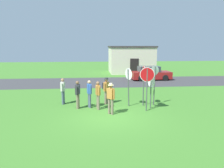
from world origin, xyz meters
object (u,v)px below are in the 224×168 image
object	(u,v)px
stop_sign_tallest	(147,81)
person_holding_notes	(98,94)
stop_sign_low_front	(151,86)
stop_sign_leaning_left	(144,79)
person_on_left	(89,92)
person_in_dark_shirt	(111,97)
person_near_signs	(106,89)
parked_car_on_street	(150,74)
person_in_blue	(63,90)
stop_sign_far_back	(155,79)
stop_sign_rear_right	(129,81)
person_with_sunhat	(78,93)

from	to	relation	value
stop_sign_tallest	person_holding_notes	size ratio (longest dim) A/B	1.51
stop_sign_low_front	person_holding_notes	world-z (taller)	stop_sign_low_front
stop_sign_leaning_left	person_on_left	distance (m)	3.46
stop_sign_low_front	person_in_dark_shirt	size ratio (longest dim) A/B	1.17
stop_sign_low_front	person_near_signs	world-z (taller)	stop_sign_low_front
stop_sign_low_front	person_holding_notes	bearing A→B (deg)	178.10
parked_car_on_street	person_near_signs	distance (m)	11.14
stop_sign_low_front	stop_sign_tallest	bearing A→B (deg)	-128.79
stop_sign_tallest	person_in_blue	xyz separation A→B (m)	(-5.01, 1.97, -0.81)
stop_sign_far_back	stop_sign_tallest	world-z (taller)	stop_sign_tallest
stop_sign_far_back	stop_sign_leaning_left	bearing A→B (deg)	-175.57
stop_sign_far_back	person_near_signs	world-z (taller)	stop_sign_far_back
person_in_dark_shirt	stop_sign_rear_right	bearing A→B (deg)	50.77
parked_car_on_street	stop_sign_leaning_left	distance (m)	10.79
person_holding_notes	person_in_blue	world-z (taller)	same
person_near_signs	person_in_blue	size ratio (longest dim) A/B	1.03
stop_sign_low_front	stop_sign_leaning_left	size ratio (longest dim) A/B	0.81
stop_sign_leaning_left	person_with_sunhat	xyz separation A→B (m)	(-4.08, -0.28, -0.75)
person_near_signs	person_holding_notes	world-z (taller)	person_near_signs
stop_sign_far_back	person_with_sunhat	xyz separation A→B (m)	(-4.79, -0.33, -0.72)
person_holding_notes	person_with_sunhat	bearing A→B (deg)	166.67
person_in_blue	person_in_dark_shirt	size ratio (longest dim) A/B	0.97
stop_sign_far_back	stop_sign_low_front	bearing A→B (deg)	-119.86
stop_sign_leaning_left	person_in_blue	world-z (taller)	stop_sign_leaning_left
parked_car_on_street	stop_sign_tallest	size ratio (longest dim) A/B	1.71
parked_car_on_street	stop_sign_leaning_left	world-z (taller)	stop_sign_leaning_left
person_near_signs	person_in_blue	world-z (taller)	person_near_signs
stop_sign_tallest	parked_car_on_street	bearing A→B (deg)	73.77
person_near_signs	person_in_blue	xyz separation A→B (m)	(-2.78, 0.25, -0.06)
stop_sign_far_back	person_in_blue	bearing A→B (deg)	172.28
person_near_signs	person_holding_notes	distance (m)	1.28
stop_sign_low_front	parked_car_on_street	bearing A→B (deg)	74.93
stop_sign_low_front	stop_sign_leaning_left	distance (m)	0.80
parked_car_on_street	person_in_dark_shirt	world-z (taller)	person_in_dark_shirt
stop_sign_tallest	person_near_signs	xyz separation A→B (m)	(-2.24, 1.72, -0.76)
person_near_signs	person_on_left	world-z (taller)	person_near_signs
stop_sign_leaning_left	stop_sign_low_front	bearing A→B (deg)	-65.62
stop_sign_tallest	person_holding_notes	world-z (taller)	stop_sign_tallest
stop_sign_tallest	person_holding_notes	bearing A→B (deg)	168.46
stop_sign_rear_right	person_near_signs	bearing A→B (deg)	154.38
person_in_blue	person_in_dark_shirt	xyz separation A→B (m)	(2.89, -2.42, 0.03)
stop_sign_leaning_left	person_holding_notes	bearing A→B (deg)	-168.93
person_with_sunhat	person_on_left	bearing A→B (deg)	11.75
stop_sign_leaning_left	person_holding_notes	xyz separation A→B (m)	(-2.87, -0.56, -0.75)
stop_sign_rear_right	person_near_signs	xyz separation A→B (m)	(-1.35, 0.65, -0.62)
stop_sign_far_back	person_in_dark_shirt	xyz separation A→B (m)	(-2.91, -1.63, -0.69)
person_in_blue	stop_sign_rear_right	bearing A→B (deg)	-12.34
stop_sign_far_back	stop_sign_low_front	size ratio (longest dim) A/B	1.24
stop_sign_low_front	person_on_left	distance (m)	3.74
stop_sign_leaning_left	person_holding_notes	world-z (taller)	stop_sign_leaning_left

